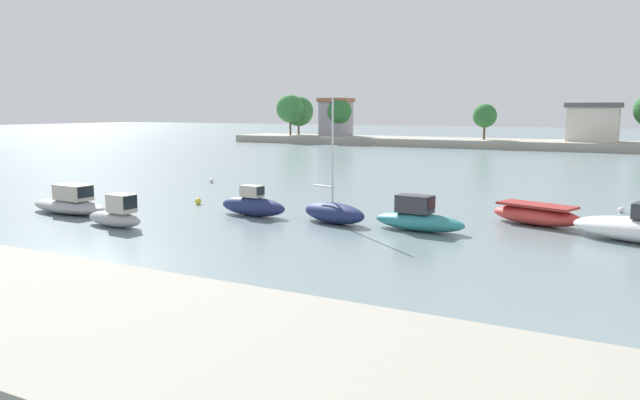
{
  "coord_description": "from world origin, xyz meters",
  "views": [
    {
      "loc": [
        19.27,
        -15.2,
        5.79
      ],
      "look_at": [
        3.47,
        13.87,
        0.94
      ],
      "focal_mm": 34.65,
      "sensor_mm": 36.0,
      "label": 1
    }
  ],
  "objects_px": {
    "mooring_buoy_2": "(211,181)",
    "moored_boat_3": "(253,205)",
    "moored_boat_4": "(334,212)",
    "mooring_buoy_1": "(198,201)",
    "moored_boat_2": "(116,215)",
    "moored_boat_1": "(70,204)",
    "moored_boat_6": "(536,215)",
    "moored_boat_5": "(418,218)",
    "mooring_buoy_3": "(621,210)"
  },
  "relations": [
    {
      "from": "moored_boat_2",
      "to": "mooring_buoy_2",
      "type": "relative_size",
      "value": 10.48
    },
    {
      "from": "moored_boat_5",
      "to": "mooring_buoy_1",
      "type": "xyz_separation_m",
      "value": [
        -14.75,
        1.46,
        -0.41
      ]
    },
    {
      "from": "mooring_buoy_2",
      "to": "moored_boat_2",
      "type": "bearing_deg",
      "value": -66.02
    },
    {
      "from": "moored_boat_4",
      "to": "moored_boat_5",
      "type": "relative_size",
      "value": 1.35
    },
    {
      "from": "moored_boat_1",
      "to": "mooring_buoy_2",
      "type": "bearing_deg",
      "value": 100.3
    },
    {
      "from": "moored_boat_2",
      "to": "mooring_buoy_3",
      "type": "height_order",
      "value": "moored_boat_2"
    },
    {
      "from": "moored_boat_5",
      "to": "mooring_buoy_2",
      "type": "height_order",
      "value": "moored_boat_5"
    },
    {
      "from": "moored_boat_4",
      "to": "mooring_buoy_1",
      "type": "xyz_separation_m",
      "value": [
        -10.26,
        1.62,
        -0.36
      ]
    },
    {
      "from": "moored_boat_4",
      "to": "moored_boat_5",
      "type": "xyz_separation_m",
      "value": [
        4.49,
        0.16,
        0.05
      ]
    },
    {
      "from": "moored_boat_6",
      "to": "mooring_buoy_3",
      "type": "distance_m",
      "value": 7.14
    },
    {
      "from": "moored_boat_5",
      "to": "moored_boat_6",
      "type": "height_order",
      "value": "moored_boat_5"
    },
    {
      "from": "moored_boat_3",
      "to": "mooring_buoy_1",
      "type": "distance_m",
      "value": 5.64
    },
    {
      "from": "moored_boat_5",
      "to": "mooring_buoy_3",
      "type": "relative_size",
      "value": 14.69
    },
    {
      "from": "moored_boat_1",
      "to": "mooring_buoy_3",
      "type": "distance_m",
      "value": 31.19
    },
    {
      "from": "moored_boat_6",
      "to": "mooring_buoy_3",
      "type": "xyz_separation_m",
      "value": [
        3.62,
        6.15,
        -0.35
      ]
    },
    {
      "from": "moored_boat_1",
      "to": "moored_boat_3",
      "type": "bearing_deg",
      "value": 26.26
    },
    {
      "from": "moored_boat_6",
      "to": "mooring_buoy_2",
      "type": "distance_m",
      "value": 26.7
    },
    {
      "from": "moored_boat_1",
      "to": "moored_boat_6",
      "type": "bearing_deg",
      "value": 22.81
    },
    {
      "from": "moored_boat_3",
      "to": "moored_boat_5",
      "type": "height_order",
      "value": "moored_boat_5"
    },
    {
      "from": "moored_boat_4",
      "to": "moored_boat_1",
      "type": "bearing_deg",
      "value": -146.65
    },
    {
      "from": "moored_boat_6",
      "to": "moored_boat_1",
      "type": "bearing_deg",
      "value": -140.82
    },
    {
      "from": "mooring_buoy_1",
      "to": "moored_boat_5",
      "type": "bearing_deg",
      "value": -5.67
    },
    {
      "from": "moored_boat_2",
      "to": "moored_boat_5",
      "type": "height_order",
      "value": "moored_boat_5"
    },
    {
      "from": "moored_boat_5",
      "to": "moored_boat_3",
      "type": "bearing_deg",
      "value": -173.35
    },
    {
      "from": "moored_boat_4",
      "to": "mooring_buoy_1",
      "type": "height_order",
      "value": "moored_boat_4"
    },
    {
      "from": "moored_boat_2",
      "to": "mooring_buoy_1",
      "type": "height_order",
      "value": "moored_boat_2"
    },
    {
      "from": "moored_boat_5",
      "to": "moored_boat_6",
      "type": "relative_size",
      "value": 0.93
    },
    {
      "from": "moored_boat_1",
      "to": "moored_boat_5",
      "type": "height_order",
      "value": "moored_boat_5"
    },
    {
      "from": "mooring_buoy_1",
      "to": "mooring_buoy_2",
      "type": "xyz_separation_m",
      "value": [
        -6.4,
        9.37,
        -0.03
      ]
    },
    {
      "from": "moored_boat_6",
      "to": "moored_boat_5",
      "type": "bearing_deg",
      "value": -118.96
    },
    {
      "from": "moored_boat_5",
      "to": "mooring_buoy_3",
      "type": "height_order",
      "value": "moored_boat_5"
    },
    {
      "from": "moored_boat_6",
      "to": "moored_boat_3",
      "type": "bearing_deg",
      "value": -143.22
    },
    {
      "from": "moored_boat_3",
      "to": "moored_boat_4",
      "type": "relative_size",
      "value": 0.68
    },
    {
      "from": "moored_boat_6",
      "to": "mooring_buoy_1",
      "type": "distance_m",
      "value": 19.71
    },
    {
      "from": "moored_boat_3",
      "to": "moored_boat_6",
      "type": "relative_size",
      "value": 0.86
    },
    {
      "from": "moored_boat_1",
      "to": "mooring_buoy_2",
      "type": "distance_m",
      "value": 15.6
    },
    {
      "from": "moored_boat_1",
      "to": "moored_boat_5",
      "type": "relative_size",
      "value": 1.18
    },
    {
      "from": "moored_boat_2",
      "to": "moored_boat_4",
      "type": "xyz_separation_m",
      "value": [
        9.06,
        6.09,
        -0.04
      ]
    },
    {
      "from": "moored_boat_1",
      "to": "moored_boat_2",
      "type": "distance_m",
      "value": 5.62
    },
    {
      "from": "moored_boat_4",
      "to": "moored_boat_6",
      "type": "relative_size",
      "value": 1.26
    },
    {
      "from": "moored_boat_1",
      "to": "moored_boat_6",
      "type": "height_order",
      "value": "moored_boat_1"
    },
    {
      "from": "moored_boat_1",
      "to": "moored_boat_3",
      "type": "xyz_separation_m",
      "value": [
        9.51,
        4.27,
        0.04
      ]
    },
    {
      "from": "moored_boat_6",
      "to": "mooring_buoy_2",
      "type": "relative_size",
      "value": 14.48
    },
    {
      "from": "moored_boat_5",
      "to": "mooring_buoy_2",
      "type": "relative_size",
      "value": 13.45
    },
    {
      "from": "moored_boat_1",
      "to": "moored_boat_4",
      "type": "height_order",
      "value": "moored_boat_4"
    },
    {
      "from": "moored_boat_2",
      "to": "moored_boat_6",
      "type": "bearing_deg",
      "value": 34.23
    },
    {
      "from": "mooring_buoy_2",
      "to": "moored_boat_3",
      "type": "bearing_deg",
      "value": -43.58
    },
    {
      "from": "moored_boat_4",
      "to": "mooring_buoy_3",
      "type": "xyz_separation_m",
      "value": [
        12.85,
        10.66,
        -0.4
      ]
    },
    {
      "from": "moored_boat_2",
      "to": "mooring_buoy_2",
      "type": "distance_m",
      "value": 18.7
    },
    {
      "from": "mooring_buoy_1",
      "to": "mooring_buoy_2",
      "type": "relative_size",
      "value": 1.15
    }
  ]
}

